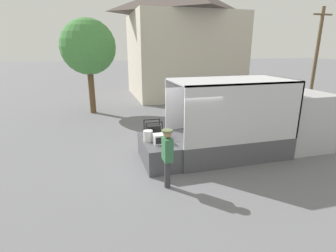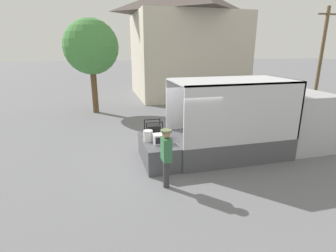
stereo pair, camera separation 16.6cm
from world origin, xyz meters
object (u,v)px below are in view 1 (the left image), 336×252
Objects in this scene: portable_generator at (154,131)px; street_tree at (88,47)px; worker_person at (167,153)px; orange_bucket at (148,136)px; box_truck at (264,128)px; microwave at (160,139)px; utility_pole at (317,51)px.

street_tree reaches higher than portable_generator.
worker_person reaches higher than portable_generator.
street_tree is (-2.14, 7.99, 2.92)m from portable_generator.
portable_generator reaches higher than orange_bucket.
street_tree reaches higher than orange_bucket.
box_truck is 4.77m from worker_person.
worker_person is at bearing -92.18° from portable_generator.
orange_bucket reaches higher than microwave.
portable_generator is 18.90m from utility_pole.
box_truck reaches higher than portable_generator.
portable_generator is at bearing 54.17° from orange_bucket.
orange_bucket is 0.21× the size of worker_person.
utility_pole is (16.34, 9.98, 2.68)m from orange_bucket.
box_truck reaches higher than microwave.
street_tree reaches higher than worker_person.
utility_pole is at bearing 32.85° from microwave.
box_truck is 15.66m from utility_pole.
worker_person is at bearing -157.91° from box_truck.
orange_bucket is (-0.35, 0.35, 0.02)m from microwave.
box_truck is at bearing -5.22° from portable_generator.
microwave is at bearing -84.39° from portable_generator.
worker_person is at bearing -143.88° from utility_pole.
orange_bucket is at bearing -125.83° from portable_generator.
worker_person is 0.31× the size of street_tree.
microwave is 1.22× the size of orange_bucket.
utility_pole is 18.28m from street_tree.
street_tree is (-18.20, -1.61, 0.28)m from utility_pole.
utility_pole reaches higher than portable_generator.
microwave is 1.47m from worker_person.
box_truck is 0.89× the size of utility_pole.
orange_bucket is (-0.28, -0.38, -0.04)m from portable_generator.
microwave is at bearing 83.91° from worker_person.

